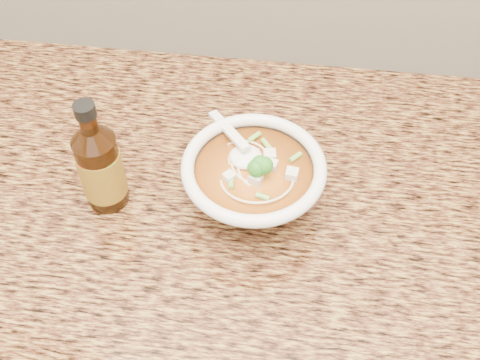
# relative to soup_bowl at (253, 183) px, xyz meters

# --- Properties ---
(cabinet) EXTENTS (4.00, 0.65, 0.86)m
(cabinet) POSITION_rel_soup_bowl_xyz_m (-0.02, 0.04, -0.52)
(cabinet) COLOR #382311
(cabinet) RESTS_ON ground
(counter_slab) EXTENTS (4.00, 0.68, 0.04)m
(counter_slab) POSITION_rel_soup_bowl_xyz_m (-0.02, 0.04, -0.07)
(counter_slab) COLOR olive
(counter_slab) RESTS_ON cabinet
(soup_bowl) EXTENTS (0.21, 0.22, 0.12)m
(soup_bowl) POSITION_rel_soup_bowl_xyz_m (0.00, 0.00, 0.00)
(soup_bowl) COLOR white
(soup_bowl) RESTS_ON counter_slab
(hot_sauce_bottle) EXTENTS (0.08, 0.08, 0.20)m
(hot_sauce_bottle) POSITION_rel_soup_bowl_xyz_m (-0.22, -0.02, 0.03)
(hot_sauce_bottle) COLOR #3E1D08
(hot_sauce_bottle) RESTS_ON counter_slab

